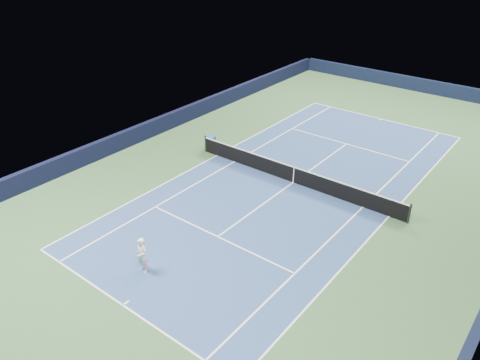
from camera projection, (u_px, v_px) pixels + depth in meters
The scene contains 18 objects.
ground at pixel (293, 182), 25.65m from camera, with size 40.00×40.00×0.00m, color #31552E.
wall_far at pixel (421, 85), 39.04m from camera, with size 22.00×0.35×1.10m, color black.
wall_left at pixel (156, 126), 31.20m from camera, with size 0.35×40.00×1.10m, color black.
court_surface at pixel (293, 182), 25.64m from camera, with size 10.97×23.77×0.01m, color navy.
baseline_far at pixel (381, 119), 33.83m from camera, with size 10.97×0.08×0.00m, color white.
baseline_near at pixel (123, 305), 17.45m from camera, with size 10.97×0.08×0.00m, color white.
sideline_doubles_right at pixel (389, 216), 22.69m from camera, with size 0.08×23.77×0.00m, color white.
sideline_doubles_left at pixel (217, 155), 28.59m from camera, with size 0.08×23.77×0.00m, color white.
sideline_singles_right at pixel (363, 207), 23.43m from camera, with size 0.08×23.77×0.00m, color white.
sideline_singles_left at pixel (235, 162), 27.85m from camera, with size 0.08×23.77×0.00m, color white.
service_line_far at pixel (347, 144), 30.05m from camera, with size 8.23×0.08×0.00m, color white.
service_line_near at pixel (218, 237), 21.23m from camera, with size 8.23×0.08×0.00m, color white.
center_service_line at pixel (293, 182), 25.64m from camera, with size 0.08×12.80×0.00m, color white.
center_mark_far at pixel (380, 120), 33.73m from camera, with size 0.08×0.30×0.00m, color white.
center_mark_near at pixel (126, 303), 17.55m from camera, with size 0.08×0.30×0.00m, color white.
tennis_net at pixel (294, 174), 25.40m from camera, with size 12.90×0.10×1.07m.
sponsor_cube at pixel (211, 143), 29.19m from camera, with size 0.59×0.50×0.86m.
tennis_player at pixel (142, 255), 18.80m from camera, with size 0.75×1.23×2.68m.
Camera 1 is at (11.44, -19.42, 12.58)m, focal length 35.00 mm.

